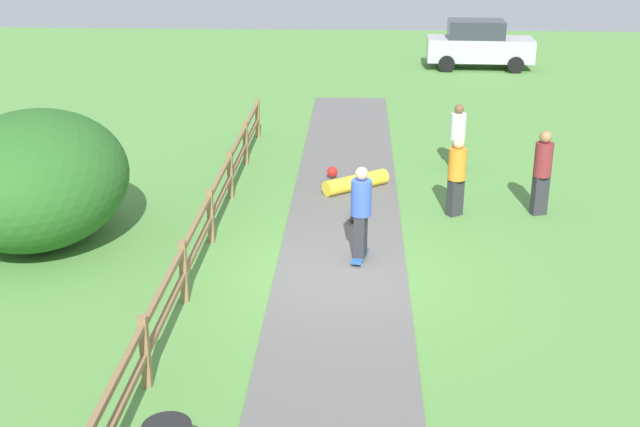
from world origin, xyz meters
name	(u,v)px	position (x,y,z in m)	size (l,w,h in m)	color
ground_plane	(341,272)	(0.00, 0.00, 0.00)	(60.00, 60.00, 0.00)	#568E42
asphalt_path	(341,272)	(0.00, 0.00, 0.01)	(2.40, 28.00, 0.02)	#605E5B
wooden_fence	(198,236)	(-2.60, 0.00, 0.67)	(0.12, 18.12, 1.10)	olive
bush_large	(36,179)	(-5.94, 1.17, 1.31)	(3.48, 4.17, 2.62)	#286023
skater_riding	(361,209)	(0.35, 0.54, 1.04)	(0.45, 0.82, 1.82)	#265999
skater_fallen	(354,182)	(0.20, 4.54, 0.20)	(1.56, 1.55, 0.36)	yellow
skateboard_loose	(356,214)	(0.26, 2.71, 0.09)	(0.27, 0.81, 0.08)	black
bystander_white	(458,134)	(2.76, 6.26, 0.91)	(0.45, 0.45, 1.67)	#2D2D33
bystander_maroon	(542,169)	(4.19, 3.14, 1.03)	(0.47, 0.47, 1.86)	#2D2D33
bystander_orange	(457,173)	(2.37, 3.00, 0.96)	(0.53, 0.53, 1.73)	#2D2D33
parked_car_silver	(479,44)	(5.08, 19.66, 0.96)	(4.26, 2.13, 1.92)	#B7B7BC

